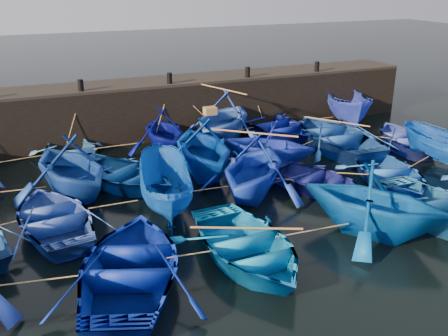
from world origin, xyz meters
name	(u,v)px	position (x,y,z in m)	size (l,w,h in m)	color
ground	(264,222)	(0.00, 0.00, 0.00)	(120.00, 120.00, 0.00)	black
quay_wall	(165,108)	(0.00, 10.50, 1.25)	(26.00, 2.50, 2.50)	black
quay_top	(164,81)	(0.00, 10.50, 2.56)	(26.00, 2.50, 0.12)	black
bollard_1	(81,85)	(-4.00, 9.60, 2.87)	(0.24, 0.24, 0.50)	black
bollard_2	(170,78)	(0.00, 9.60, 2.87)	(0.24, 0.24, 0.50)	black
bollard_3	(248,72)	(4.00, 9.60, 2.87)	(0.24, 0.24, 0.50)	black
bollard_4	(317,66)	(8.00, 9.60, 2.87)	(0.24, 0.24, 0.50)	black
boat_1	(71,154)	(-4.90, 7.74, 0.46)	(3.15, 4.41, 0.91)	blue
boat_2	(163,130)	(-0.93, 7.74, 0.99)	(3.24, 3.75, 1.98)	#000676
boat_3	(223,117)	(1.95, 7.84, 1.25)	(4.11, 4.76, 2.51)	#2046A6
boat_4	(274,125)	(4.66, 7.95, 0.53)	(3.67, 5.12, 1.06)	#020C74
boat_5	(348,108)	(9.01, 8.01, 0.94)	(1.84, 4.88, 1.89)	blue
boat_7	(71,165)	(-5.26, 4.32, 1.20)	(3.94, 4.57, 2.40)	navy
boat_8	(123,174)	(-3.44, 4.62, 0.48)	(3.33, 4.66, 0.97)	#114F94
boat_9	(203,146)	(-0.34, 4.43, 1.21)	(3.97, 4.61, 2.43)	#003093
boat_10	(267,144)	(2.32, 4.22, 1.00)	(3.29, 3.81, 2.01)	#0E22A2
boat_11	(336,135)	(6.32, 5.22, 0.60)	(4.15, 5.81, 1.20)	navy
boat_12	(406,138)	(9.29, 4.03, 0.45)	(3.11, 4.35, 0.90)	#293DA4
boat_14	(54,217)	(-6.11, 2.01, 0.46)	(3.20, 4.48, 0.93)	#22419A
boat_15	(164,187)	(-2.63, 2.00, 0.86)	(1.67, 4.42, 1.71)	#0640A3
boat_16	(253,166)	(0.55, 1.90, 1.16)	(3.79, 4.40, 2.32)	#0E2DBF
boat_17	(315,180)	(2.85, 1.49, 0.43)	(2.96, 4.14, 0.86)	navy
boat_18	(390,173)	(5.68, 0.87, 0.46)	(3.16, 4.42, 0.92)	blue
boat_19	(447,148)	(9.08, 1.52, 0.77)	(1.50, 3.99, 1.54)	#053D9C
boat_21	(132,266)	(-4.61, -1.74, 0.54)	(3.71, 5.19, 1.08)	#00137D
boat_22	(246,245)	(-1.52, -1.87, 0.50)	(3.41, 4.77, 0.99)	#066CC4
boat_23	(376,200)	(2.62, -2.00, 1.15)	(3.77, 4.37, 2.30)	#014699
boat_24	(438,208)	(5.03, -2.13, 0.49)	(3.41, 4.76, 0.99)	#195E99
wooden_crate	(210,111)	(-0.04, 4.43, 2.57)	(0.45, 0.36, 0.28)	olive
mooring_ropes	(207,149)	(0.03, 4.97, 0.86)	(17.97, 11.67, 2.10)	tan
loose_oars	(268,133)	(1.82, 3.27, 1.78)	(10.09, 11.79, 1.58)	#99724C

